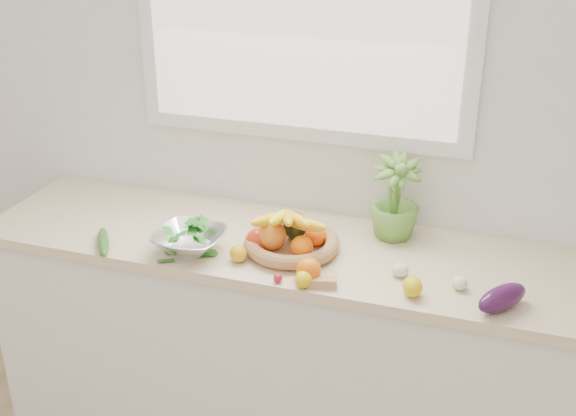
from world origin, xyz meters
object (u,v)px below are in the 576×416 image
(apple, at_px, (258,241))
(potted_herb, at_px, (395,198))
(eggplant, at_px, (502,298))
(cucumber, at_px, (103,242))
(colander_with_spinach, at_px, (189,236))
(fruit_basket, at_px, (291,238))

(apple, bearing_deg, potted_herb, 31.90)
(eggplant, distance_m, potted_herb, 0.58)
(apple, bearing_deg, cucumber, -165.33)
(apple, relative_size, eggplant, 0.43)
(colander_with_spinach, bearing_deg, fruit_basket, 20.95)
(eggplant, height_order, fruit_basket, fruit_basket)
(potted_herb, height_order, colander_with_spinach, potted_herb)
(eggplant, bearing_deg, potted_herb, 136.92)
(eggplant, bearing_deg, colander_with_spinach, 178.32)
(fruit_basket, distance_m, colander_with_spinach, 0.36)
(apple, xyz_separation_m, eggplant, (0.85, -0.12, -0.00))
(eggplant, relative_size, potted_herb, 0.61)
(cucumber, xyz_separation_m, potted_herb, (0.98, 0.41, 0.13))
(apple, height_order, eggplant, apple)
(potted_herb, height_order, fruit_basket, potted_herb)
(cucumber, bearing_deg, fruit_basket, 15.93)
(colander_with_spinach, bearing_deg, apple, 20.42)
(cucumber, xyz_separation_m, fruit_basket, (0.66, 0.19, 0.03))
(apple, bearing_deg, eggplant, -7.83)
(potted_herb, bearing_deg, apple, -148.10)
(fruit_basket, bearing_deg, potted_herb, 34.76)
(cucumber, bearing_deg, potted_herb, 22.85)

